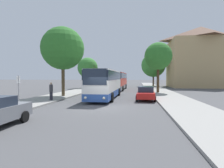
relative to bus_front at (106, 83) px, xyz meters
The scene contains 13 objects.
ground_plane 6.63m from the bus_front, 84.15° to the right, with size 300.00×300.00×0.00m, color #4C4C4F.
sidewalk_left 9.14m from the bus_front, 134.97° to the right, with size 4.00×120.00×0.15m, color gray.
sidewalk_right 10.09m from the bus_front, 39.72° to the right, with size 4.00×120.00×0.15m, color gray.
building_right_background 32.52m from the bus_front, 52.93° to the left, with size 14.44×10.98×14.93m.
bus_front is the anchor object (origin of this frame).
bus_middle 14.04m from the bus_front, 89.85° to the left, with size 2.97×12.19×3.37m.
parked_car_right_near 4.81m from the bus_front, 11.85° to the right, with size 2.18×4.58×1.47m.
bus_stop_sign 9.27m from the bus_front, 133.27° to the right, with size 0.08×0.45×2.49m.
pedestrian_waiting_far 6.20m from the bus_front, 145.48° to the right, with size 0.36×0.36×1.82m.
tree_left_near 7.05m from the bus_front, behind, with size 5.31×5.31×8.59m.
tree_left_far 19.32m from the bus_front, 112.07° to the left, with size 4.51×4.51×6.72m.
tree_right_near 29.69m from the bus_front, 73.76° to the left, with size 6.49×6.49×8.88m.
tree_right_mid 10.83m from the bus_front, 46.75° to the left, with size 4.20×4.20×7.68m.
Camera 1 is at (2.88, -13.95, 2.49)m, focal length 28.00 mm.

